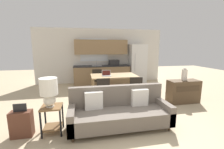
# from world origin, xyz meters

# --- Properties ---
(ground_plane) EXTENTS (20.00, 20.00, 0.00)m
(ground_plane) POSITION_xyz_m (0.00, 0.00, 0.00)
(ground_plane) COLOR tan
(wall_back) EXTENTS (6.40, 0.07, 2.70)m
(wall_back) POSITION_xyz_m (-0.01, 4.63, 1.36)
(wall_back) COLOR silver
(wall_back) RESTS_ON ground_plane
(kitchen_counter) EXTENTS (2.75, 0.65, 2.15)m
(kitchen_counter) POSITION_xyz_m (0.01, 4.33, 0.84)
(kitchen_counter) COLOR #8E704C
(kitchen_counter) RESTS_ON ground_plane
(refrigerator) EXTENTS (0.82, 0.70, 1.94)m
(refrigerator) POSITION_xyz_m (1.83, 4.25, 0.97)
(refrigerator) COLOR white
(refrigerator) RESTS_ON ground_plane
(dining_table) EXTENTS (1.67, 0.97, 0.77)m
(dining_table) POSITION_xyz_m (0.18, 2.31, 0.71)
(dining_table) COLOR tan
(dining_table) RESTS_ON ground_plane
(couch) EXTENTS (2.23, 0.80, 0.90)m
(couch) POSITION_xyz_m (-0.16, 0.10, 0.34)
(couch) COLOR #3D2D1E
(couch) RESTS_ON ground_plane
(side_table) EXTENTS (0.41, 0.41, 0.59)m
(side_table) POSITION_xyz_m (-1.60, 0.10, 0.39)
(side_table) COLOR brown
(side_table) RESTS_ON ground_plane
(table_lamp) EXTENTS (0.35, 0.35, 0.60)m
(table_lamp) POSITION_xyz_m (-1.62, 0.08, 0.94)
(table_lamp) COLOR silver
(table_lamp) RESTS_ON side_table
(credenza) EXTENTS (1.01, 0.43, 0.74)m
(credenza) POSITION_xyz_m (2.26, 1.15, 0.37)
(credenza) COLOR brown
(credenza) RESTS_ON ground_plane
(vase) EXTENTS (0.17, 0.17, 0.40)m
(vase) POSITION_xyz_m (2.27, 1.17, 0.92)
(vase) COLOR beige
(vase) RESTS_ON credenza
(dining_chair_near_right) EXTENTS (0.48, 0.48, 0.87)m
(dining_chair_near_right) POSITION_xyz_m (0.71, 1.45, 0.48)
(dining_chair_near_right) COLOR black
(dining_chair_near_right) RESTS_ON ground_plane
(dining_chair_far_left) EXTENTS (0.44, 0.44, 0.87)m
(dining_chair_far_left) POSITION_xyz_m (-0.35, 3.17, 0.48)
(dining_chair_far_left) COLOR black
(dining_chair_far_left) RESTS_ON ground_plane
(dining_chair_near_left) EXTENTS (0.44, 0.44, 0.87)m
(dining_chair_near_left) POSITION_xyz_m (-0.35, 1.48, 0.48)
(dining_chair_near_left) COLOR black
(dining_chair_near_left) RESTS_ON ground_plane
(laptop) EXTENTS (0.32, 0.26, 0.20)m
(laptop) POSITION_xyz_m (-0.10, 2.24, 0.82)
(laptop) COLOR #B7BABC
(laptop) RESTS_ON dining_table
(suitcase) EXTENTS (0.40, 0.22, 0.70)m
(suitcase) POSITION_xyz_m (-2.19, 0.08, 0.27)
(suitcase) COLOR brown
(suitcase) RESTS_ON ground_plane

